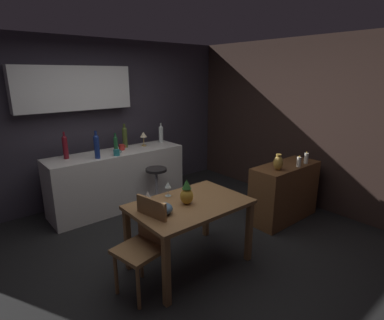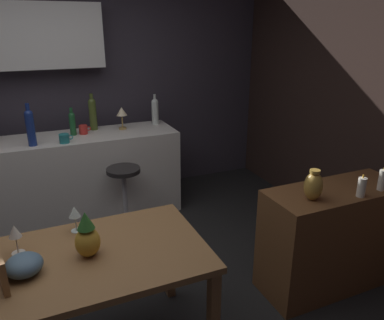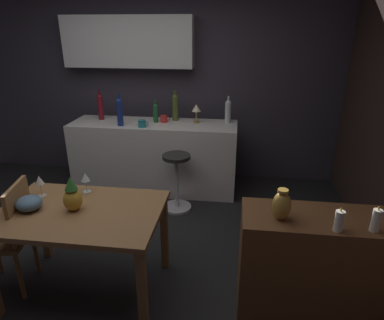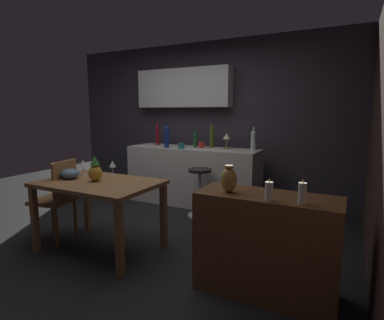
{
  "view_description": "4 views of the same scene",
  "coord_description": "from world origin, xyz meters",
  "px_view_note": "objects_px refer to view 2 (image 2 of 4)",
  "views": [
    {
      "loc": [
        -1.89,
        -2.72,
        2.06
      ],
      "look_at": [
        0.7,
        0.41,
        0.9
      ],
      "focal_mm": 28.48,
      "sensor_mm": 36.0,
      "label": 1
    },
    {
      "loc": [
        -0.24,
        -2.28,
        1.95
      ],
      "look_at": [
        0.88,
        0.29,
        0.94
      ],
      "focal_mm": 34.96,
      "sensor_mm": 36.0,
      "label": 2
    },
    {
      "loc": [
        1.12,
        -2.49,
        2.01
      ],
      "look_at": [
        0.75,
        0.33,
        0.89
      ],
      "focal_mm": 31.34,
      "sensor_mm": 36.0,
      "label": 3
    },
    {
      "loc": [
        2.3,
        -2.76,
        1.46
      ],
      "look_at": [
        0.69,
        0.34,
        0.91
      ],
      "focal_mm": 28.98,
      "sensor_mm": 36.0,
      "label": 4
    }
  ],
  "objects_px": {
    "wine_bottle_clear": "(155,110)",
    "wine_bottle_green": "(72,122)",
    "bar_stool": "(125,199)",
    "cup_teal": "(64,138)",
    "pineapple_centerpiece": "(87,237)",
    "wine_bottle_olive": "(93,112)",
    "wine_glass_right": "(15,233)",
    "pillar_candle_short": "(362,187)",
    "fruit_bowl": "(24,265)",
    "cup_red": "(83,130)",
    "counter_lamp": "(122,113)",
    "dining_table": "(98,267)",
    "wine_glass_left": "(74,213)",
    "pillar_candle_tall": "(382,180)",
    "wine_bottle_cobalt": "(30,126)",
    "sideboard_cabinet": "(331,238)",
    "vase_brass": "(313,186)"
  },
  "relations": [
    {
      "from": "counter_lamp",
      "to": "pillar_candle_tall",
      "type": "xyz_separation_m",
      "value": [
        1.39,
        -2.13,
        -0.18
      ]
    },
    {
      "from": "wine_bottle_clear",
      "to": "vase_brass",
      "type": "height_order",
      "value": "wine_bottle_clear"
    },
    {
      "from": "wine_bottle_clear",
      "to": "wine_bottle_green",
      "type": "bearing_deg",
      "value": -174.03
    },
    {
      "from": "wine_bottle_cobalt",
      "to": "wine_bottle_green",
      "type": "bearing_deg",
      "value": 28.87
    },
    {
      "from": "wine_bottle_green",
      "to": "cup_teal",
      "type": "distance_m",
      "value": 0.28
    },
    {
      "from": "fruit_bowl",
      "to": "wine_glass_right",
      "type": "bearing_deg",
      "value": 98.65
    },
    {
      "from": "wine_bottle_cobalt",
      "to": "wine_bottle_green",
      "type": "xyz_separation_m",
      "value": [
        0.39,
        0.22,
        -0.05
      ]
    },
    {
      "from": "pineapple_centerpiece",
      "to": "wine_bottle_olive",
      "type": "bearing_deg",
      "value": 79.15
    },
    {
      "from": "wine_glass_left",
      "to": "vase_brass",
      "type": "relative_size",
      "value": 0.78
    },
    {
      "from": "fruit_bowl",
      "to": "wine_bottle_clear",
      "type": "relative_size",
      "value": 0.56
    },
    {
      "from": "bar_stool",
      "to": "wine_bottle_clear",
      "type": "height_order",
      "value": "wine_bottle_clear"
    },
    {
      "from": "bar_stool",
      "to": "cup_teal",
      "type": "xyz_separation_m",
      "value": [
        -0.47,
        0.32,
        0.58
      ]
    },
    {
      "from": "dining_table",
      "to": "wine_glass_right",
      "type": "xyz_separation_m",
      "value": [
        -0.4,
        0.18,
        0.23
      ]
    },
    {
      "from": "dining_table",
      "to": "sideboard_cabinet",
      "type": "xyz_separation_m",
      "value": [
        1.76,
        -0.0,
        -0.24
      ]
    },
    {
      "from": "bar_stool",
      "to": "cup_red",
      "type": "xyz_separation_m",
      "value": [
        -0.26,
        0.57,
        0.58
      ]
    },
    {
      "from": "sideboard_cabinet",
      "to": "cup_teal",
      "type": "relative_size",
      "value": 8.65
    },
    {
      "from": "pillar_candle_tall",
      "to": "wine_bottle_green",
      "type": "bearing_deg",
      "value": 132.07
    },
    {
      "from": "pineapple_centerpiece",
      "to": "wine_bottle_green",
      "type": "bearing_deg",
      "value": 84.95
    },
    {
      "from": "bar_stool",
      "to": "counter_lamp",
      "type": "height_order",
      "value": "counter_lamp"
    },
    {
      "from": "wine_bottle_cobalt",
      "to": "wine_bottle_olive",
      "type": "bearing_deg",
      "value": 29.31
    },
    {
      "from": "wine_glass_left",
      "to": "pillar_candle_tall",
      "type": "bearing_deg",
      "value": -11.67
    },
    {
      "from": "pineapple_centerpiece",
      "to": "cup_red",
      "type": "height_order",
      "value": "pineapple_centerpiece"
    },
    {
      "from": "sideboard_cabinet",
      "to": "wine_bottle_green",
      "type": "relative_size",
      "value": 3.91
    },
    {
      "from": "wine_bottle_clear",
      "to": "pillar_candle_short",
      "type": "xyz_separation_m",
      "value": [
        0.77,
        -2.22,
        -0.17
      ]
    },
    {
      "from": "fruit_bowl",
      "to": "wine_bottle_cobalt",
      "type": "xyz_separation_m",
      "value": [
        0.11,
        1.79,
        0.29
      ]
    },
    {
      "from": "pillar_candle_tall",
      "to": "pillar_candle_short",
      "type": "bearing_deg",
      "value": -174.05
    },
    {
      "from": "wine_glass_left",
      "to": "wine_bottle_cobalt",
      "type": "distance_m",
      "value": 1.48
    },
    {
      "from": "sideboard_cabinet",
      "to": "pillar_candle_short",
      "type": "relative_size",
      "value": 6.64
    },
    {
      "from": "dining_table",
      "to": "pillar_candle_short",
      "type": "bearing_deg",
      "value": -5.05
    },
    {
      "from": "bar_stool",
      "to": "wine_bottle_green",
      "type": "relative_size",
      "value": 2.42
    },
    {
      "from": "dining_table",
      "to": "cup_teal",
      "type": "xyz_separation_m",
      "value": [
        0.02,
        1.72,
        0.3
      ]
    },
    {
      "from": "wine_glass_right",
      "to": "cup_teal",
      "type": "height_order",
      "value": "cup_teal"
    },
    {
      "from": "pineapple_centerpiece",
      "to": "wine_bottle_clear",
      "type": "relative_size",
      "value": 0.8
    },
    {
      "from": "dining_table",
      "to": "bar_stool",
      "type": "xyz_separation_m",
      "value": [
        0.49,
        1.4,
        -0.28
      ]
    },
    {
      "from": "fruit_bowl",
      "to": "cup_red",
      "type": "distance_m",
      "value": 2.11
    },
    {
      "from": "pillar_candle_tall",
      "to": "wine_bottle_olive",
      "type": "bearing_deg",
      "value": 126.76
    },
    {
      "from": "wine_bottle_green",
      "to": "pillar_candle_short",
      "type": "bearing_deg",
      "value": -51.82
    },
    {
      "from": "wine_glass_left",
      "to": "cup_teal",
      "type": "bearing_deg",
      "value": 86.3
    },
    {
      "from": "wine_glass_right",
      "to": "wine_bottle_green",
      "type": "bearing_deg",
      "value": 73.31
    },
    {
      "from": "cup_red",
      "to": "pillar_candle_short",
      "type": "bearing_deg",
      "value": -53.65
    },
    {
      "from": "bar_stool",
      "to": "wine_bottle_green",
      "type": "xyz_separation_m",
      "value": [
        -0.36,
        0.57,
        0.67
      ]
    },
    {
      "from": "pineapple_centerpiece",
      "to": "wine_bottle_olive",
      "type": "distance_m",
      "value": 2.15
    },
    {
      "from": "wine_glass_left",
      "to": "cup_teal",
      "type": "distance_m",
      "value": 1.43
    },
    {
      "from": "dining_table",
      "to": "cup_red",
      "type": "relative_size",
      "value": 10.13
    },
    {
      "from": "wine_bottle_cobalt",
      "to": "vase_brass",
      "type": "xyz_separation_m",
      "value": [
        1.72,
        -1.81,
        -0.16
      ]
    },
    {
      "from": "sideboard_cabinet",
      "to": "wine_glass_right",
      "type": "relative_size",
      "value": 6.2
    },
    {
      "from": "fruit_bowl",
      "to": "cup_teal",
      "type": "xyz_separation_m",
      "value": [
        0.39,
        1.76,
        0.15
      ]
    },
    {
      "from": "bar_stool",
      "to": "cup_teal",
      "type": "bearing_deg",
      "value": 145.88
    },
    {
      "from": "pineapple_centerpiece",
      "to": "pillar_candle_short",
      "type": "height_order",
      "value": "pineapple_centerpiece"
    },
    {
      "from": "wine_bottle_olive",
      "to": "wine_bottle_cobalt",
      "type": "distance_m",
      "value": 0.71
    }
  ]
}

